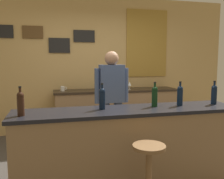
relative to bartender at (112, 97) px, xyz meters
The scene contains 15 objects.
ground_plane 1.04m from the bartender, 88.88° to the right, with size 10.00×10.00×0.00m, color #423D38.
back_wall 1.65m from the bartender, 89.10° to the left, with size 6.00×0.09×2.80m.
bar_counter 0.97m from the bartender, 89.41° to the right, with size 2.70×0.60×0.92m.
side_counter 1.36m from the bartender, 71.23° to the left, with size 2.50×0.56×0.90m.
bartender is the anchor object (origin of this frame).
bar_stool 1.51m from the bartender, 89.60° to the right, with size 0.32×0.32×0.68m.
wine_bottle_a 1.51m from the bartender, 142.14° to the right, with size 0.07×0.07×0.31m.
wine_bottle_b 0.86m from the bartender, 111.57° to the right, with size 0.07×0.07×0.31m.
wine_bottle_c 0.87m from the bartender, 66.22° to the right, with size 0.07×0.07×0.31m.
wine_bottle_d 1.06m from the bartender, 49.78° to the right, with size 0.07×0.07×0.31m.
wine_bottle_e 1.43m from the bartender, 35.24° to the right, with size 0.07×0.07×0.31m.
wine_glass_a 1.30m from the bartender, 89.43° to the left, with size 0.07×0.07×0.16m.
wine_glass_b 1.28m from the bartender, 72.15° to the left, with size 0.07×0.07×0.16m.
wine_glass_c 1.30m from the bartender, 59.75° to the left, with size 0.07×0.07×0.16m.
coffee_mug 1.38m from the bartender, 118.74° to the left, with size 0.13×0.08×0.09m.
Camera 1 is at (-0.90, -3.10, 1.49)m, focal length 39.44 mm.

